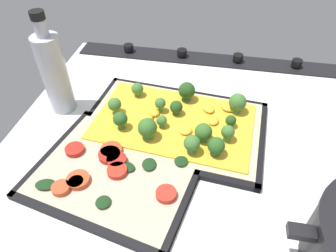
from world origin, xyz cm
name	(u,v)px	position (x,y,z in cm)	size (l,w,h in cm)	color
ground_plane	(196,145)	(0.00, 0.00, -1.50)	(80.54, 73.35, 3.00)	white
stove_control_panel	(209,58)	(0.00, -33.17, 0.55)	(77.32, 7.00, 2.60)	black
baking_tray_front	(174,126)	(5.43, -3.08, 0.37)	(41.36, 29.05, 1.30)	black
broccoli_pizza	(176,121)	(4.80, -2.94, 2.08)	(38.73, 26.43, 6.02)	beige
baking_tray_back	(117,172)	(13.86, 11.73, 0.38)	(34.13, 29.92, 1.30)	black
veggie_pizza_back	(114,170)	(14.24, 11.84, 1.15)	(31.30, 27.09, 1.90)	#BBA88F
oil_bottle	(54,72)	(32.19, -5.23, 9.73)	(5.68, 5.68, 23.20)	#B7BCC6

